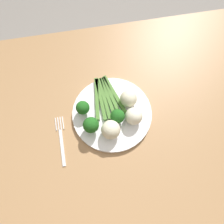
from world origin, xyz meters
TOP-DOWN VIEW (x-y plane):
  - ground_plane at (0.00, 0.00)m, footprint 6.00×6.00m
  - dining_table at (0.00, 0.00)m, footprint 1.17×0.87m
  - plate at (-0.05, 0.05)m, footprint 0.27×0.27m
  - asparagus_bundle at (-0.06, 0.11)m, footprint 0.10×0.16m
  - broccoli_near_center at (-0.12, 0.01)m, footprint 0.05×0.05m
  - broccoli_left at (-0.14, 0.07)m, footprint 0.04×0.04m
  - broccoli_right at (-0.03, 0.02)m, footprint 0.05×0.05m
  - cauliflower_mid at (0.02, 0.02)m, footprint 0.06×0.06m
  - cauliflower_front_left at (0.01, 0.08)m, footprint 0.06×0.06m
  - cauliflower_back_right at (-0.06, -0.02)m, footprint 0.06×0.06m
  - fork at (-0.22, -0.01)m, footprint 0.03×0.17m

SIDE VIEW (x-z plane):
  - ground_plane at x=0.00m, z-range -0.02..0.00m
  - dining_table at x=0.00m, z-range 0.25..0.98m
  - fork at x=-0.22m, z-range 0.72..0.73m
  - plate at x=-0.05m, z-range 0.72..0.74m
  - asparagus_bundle at x=-0.06m, z-range 0.74..0.75m
  - cauliflower_mid at x=0.02m, z-range 0.74..0.79m
  - cauliflower_front_left at x=0.01m, z-range 0.74..0.80m
  - cauliflower_back_right at x=-0.06m, z-range 0.74..0.80m
  - broccoli_left at x=-0.14m, z-range 0.74..0.80m
  - broccoli_right at x=-0.03m, z-range 0.74..0.80m
  - broccoli_near_center at x=-0.12m, z-range 0.74..0.81m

